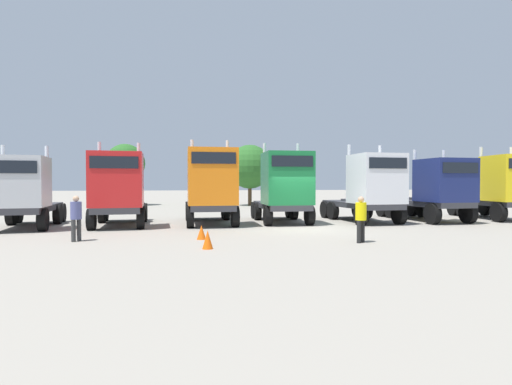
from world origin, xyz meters
TOP-DOWN VIEW (x-y plane):
  - ground at (0.00, 0.00)m, footprint 200.00×200.00m
  - semi_truck_silver at (-13.03, 1.98)m, footprint 3.12×6.00m
  - semi_truck_red at (-8.73, 2.22)m, footprint 2.89×6.01m
  - semi_truck_orange at (-4.15, 2.44)m, footprint 2.61×6.37m
  - semi_truck_green at (-0.20, 2.53)m, footprint 2.64×5.72m
  - semi_truck_white at (4.48, 2.03)m, footprint 2.87×6.02m
  - semi_truck_navy at (8.41, 2.03)m, footprint 2.86×6.45m
  - semi_truck_yellow at (12.99, 2.21)m, footprint 3.21×6.17m
  - visitor_in_hivis at (0.88, -4.70)m, footprint 0.56×0.56m
  - visitor_with_camera at (-9.50, -2.55)m, footprint 0.54×0.54m
  - traffic_cone_near at (-4.85, -2.84)m, footprint 0.36×0.36m
  - traffic_cone_mid at (-4.74, -5.15)m, footprint 0.36×0.36m
  - oak_far_left at (-11.20, 22.25)m, footprint 3.75×3.75m
  - oak_far_centre at (0.67, 19.91)m, footprint 4.24×4.24m
  - oak_far_right at (14.28, 23.14)m, footprint 3.10×3.10m

SIDE VIEW (x-z plane):
  - ground at x=0.00m, z-range 0.00..0.00m
  - traffic_cone_near at x=-4.85m, z-range 0.00..0.56m
  - traffic_cone_mid at x=-4.74m, z-range 0.00..0.63m
  - visitor_in_hivis at x=0.88m, z-range 0.13..1.84m
  - visitor_with_camera at x=-9.50m, z-range 0.14..1.85m
  - semi_truck_silver at x=-13.03m, z-range -0.22..3.78m
  - semi_truck_navy at x=8.41m, z-range -0.21..3.88m
  - semi_truck_red at x=-8.73m, z-range -0.25..4.00m
  - semi_truck_white at x=4.48m, z-range -0.23..4.09m
  - semi_truck_green at x=-0.20m, z-range -0.22..4.18m
  - semi_truck_yellow at x=12.99m, z-range -0.20..4.17m
  - semi_truck_orange at x=-4.15m, z-range -0.21..4.29m
  - oak_far_right at x=14.28m, z-range 1.07..6.38m
  - oak_far_centre at x=0.67m, z-range 0.80..6.67m
  - oak_far_left at x=-11.20m, z-range 1.10..7.07m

